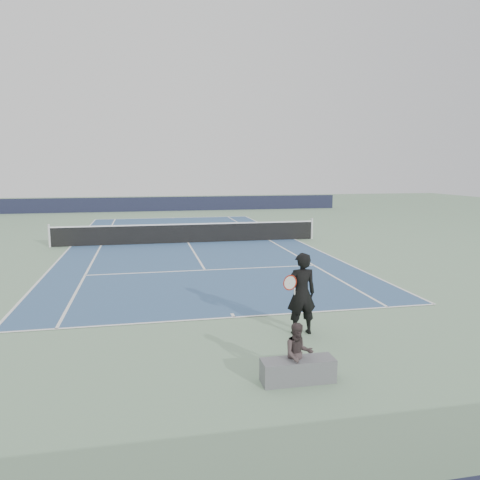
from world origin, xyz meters
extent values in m
plane|color=gray|center=(0.00, 0.00, 0.00)|extent=(80.00, 80.00, 0.00)
cube|color=#35547E|center=(0.00, 0.00, 0.01)|extent=(10.97, 23.77, 0.01)
cylinder|color=silver|center=(-6.40, 0.00, 0.54)|extent=(0.10, 0.10, 1.07)
cylinder|color=silver|center=(6.40, 0.00, 0.54)|extent=(0.10, 0.10, 1.07)
cube|color=black|center=(0.00, 0.00, 0.46)|extent=(12.80, 0.03, 0.90)
cube|color=white|center=(0.00, 0.00, 0.93)|extent=(12.80, 0.04, 0.06)
cube|color=black|center=(0.00, 17.88, 0.60)|extent=(30.00, 0.25, 1.20)
imported|color=black|center=(1.23, -13.25, 0.91)|extent=(0.70, 0.50, 1.82)
torus|color=#9A1D0C|center=(0.95, -13.30, 1.18)|extent=(0.34, 0.18, 0.36)
cylinder|color=white|center=(0.95, -13.30, 1.18)|extent=(0.29, 0.14, 0.32)
cylinder|color=white|center=(1.07, -13.27, 0.92)|extent=(0.08, 0.13, 0.27)
sphere|color=#D4E82F|center=(0.92, -13.95, 0.03)|extent=(0.07, 0.07, 0.07)
cube|color=#5D5E63|center=(0.41, -15.50, 0.20)|extent=(1.28, 0.47, 0.41)
imported|color=#3F3333|center=(0.41, -15.50, 0.50)|extent=(0.54, 0.44, 1.08)
camera|label=1|loc=(-2.09, -22.70, 3.62)|focal=35.00mm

